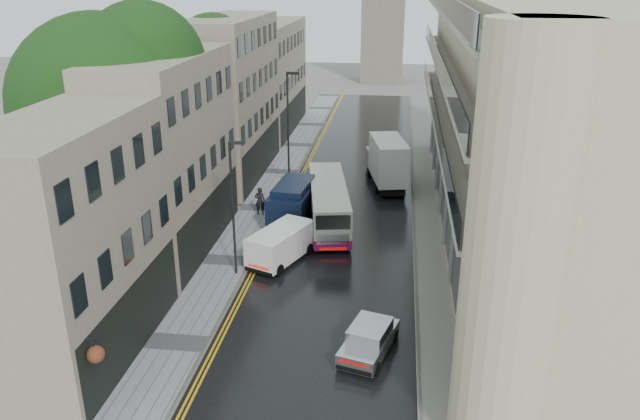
% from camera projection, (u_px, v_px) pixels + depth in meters
% --- Properties ---
extents(road, '(9.00, 85.00, 0.02)m').
position_uv_depth(road, '(345.00, 213.00, 41.89)').
color(road, black).
rests_on(road, ground).
extents(left_sidewalk, '(2.70, 85.00, 0.12)m').
position_uv_depth(left_sidewalk, '(260.00, 209.00, 42.56)').
color(left_sidewalk, gray).
rests_on(left_sidewalk, ground).
extents(right_sidewalk, '(1.80, 85.00, 0.12)m').
position_uv_depth(right_sidewalk, '(426.00, 216.00, 41.23)').
color(right_sidewalk, slate).
rests_on(right_sidewalk, ground).
extents(old_shop_row, '(4.50, 56.00, 12.00)m').
position_uv_depth(old_shop_row, '(214.00, 113.00, 43.16)').
color(old_shop_row, gray).
rests_on(old_shop_row, ground).
extents(modern_block, '(8.00, 40.00, 14.00)m').
position_uv_depth(modern_block, '(518.00, 120.00, 36.77)').
color(modern_block, '#BFB48E').
rests_on(modern_block, ground).
extents(tree_near, '(10.56, 10.56, 13.89)m').
position_uv_depth(tree_near, '(106.00, 134.00, 33.93)').
color(tree_near, black).
rests_on(tree_near, ground).
extents(tree_far, '(9.24, 9.24, 12.46)m').
position_uv_depth(tree_far, '(189.00, 101.00, 46.18)').
color(tree_far, black).
rests_on(tree_far, ground).
extents(cream_bus, '(3.79, 9.91, 2.64)m').
position_uv_depth(cream_bus, '(314.00, 220.00, 37.21)').
color(cream_bus, beige).
rests_on(cream_bus, road).
extents(white_lorry, '(3.52, 7.43, 3.75)m').
position_uv_depth(white_lorry, '(377.00, 169.00, 44.96)').
color(white_lorry, silver).
rests_on(white_lorry, road).
extents(silver_hatchback, '(2.56, 3.99, 1.38)m').
position_uv_depth(silver_hatchback, '(341.00, 351.00, 25.50)').
color(silver_hatchback, '#9C9CA0').
rests_on(silver_hatchback, road).
extents(white_van, '(3.43, 4.78, 1.99)m').
position_uv_depth(white_van, '(252.00, 252.00, 33.78)').
color(white_van, white).
rests_on(white_van, road).
extents(navy_van, '(2.74, 5.84, 2.89)m').
position_uv_depth(navy_van, '(270.00, 211.00, 38.29)').
color(navy_van, black).
rests_on(navy_van, road).
extents(pedestrian, '(0.74, 0.54, 1.88)m').
position_uv_depth(pedestrian, '(260.00, 201.00, 41.08)').
color(pedestrian, black).
rests_on(pedestrian, left_sidewalk).
extents(lamp_post_near, '(0.83, 0.31, 7.22)m').
position_uv_depth(lamp_post_near, '(233.00, 210.00, 32.10)').
color(lamp_post_near, black).
rests_on(lamp_post_near, left_sidewalk).
extents(lamp_post_far, '(0.97, 0.32, 8.42)m').
position_uv_depth(lamp_post_far, '(288.00, 130.00, 45.51)').
color(lamp_post_far, black).
rests_on(lamp_post_far, left_sidewalk).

